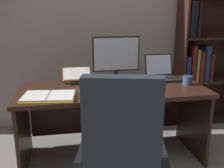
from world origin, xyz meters
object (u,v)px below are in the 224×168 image
at_px(notepad, 90,87).
at_px(coffee_mug, 187,80).
at_px(computer_mouse, 155,88).
at_px(bookshelf, 205,41).
at_px(laptop, 162,74).
at_px(keyboard, 124,91).
at_px(monitor, 116,59).
at_px(desk, 111,105).
at_px(office_chair, 122,164).
at_px(pen, 92,86).
at_px(open_binder, 49,96).
at_px(reading_stand_with_book, 77,76).

xyz_separation_m(notepad, coffee_mug, (0.97, -0.05, 0.04)).
bearing_deg(computer_mouse, notepad, 163.41).
height_order(bookshelf, notepad, bookshelf).
distance_m(laptop, keyboard, 0.64).
height_order(monitor, coffee_mug, monitor).
bearing_deg(desk, office_chair, -95.56).
distance_m(monitor, keyboard, 0.44).
bearing_deg(pen, coffee_mug, -3.15).
distance_m(computer_mouse, coffee_mug, 0.40).
xyz_separation_m(desk, bookshelf, (1.32, 0.65, 0.55)).
height_order(office_chair, monitor, monitor).
bearing_deg(pen, open_binder, -150.20).
bearing_deg(monitor, laptop, 0.83).
bearing_deg(laptop, desk, -163.66).
relative_size(desk, notepad, 8.49).
bearing_deg(laptop, coffee_mug, -57.01).
xyz_separation_m(bookshelf, computer_mouse, (-0.95, -0.87, -0.33)).
xyz_separation_m(open_binder, notepad, (0.37, 0.23, -0.01)).
distance_m(reading_stand_with_book, pen, 0.29).
bearing_deg(bookshelf, coffee_mug, -127.31).
bearing_deg(open_binder, office_chair, -45.98).
xyz_separation_m(desk, keyboard, (0.08, -0.22, 0.21)).
bearing_deg(open_binder, reading_stand_with_book, 67.99).
bearing_deg(office_chair, open_binder, 140.49).
xyz_separation_m(bookshelf, monitor, (-1.25, -0.49, -0.11)).
bearing_deg(computer_mouse, monitor, 128.12).
relative_size(notepad, coffee_mug, 2.24).
distance_m(desk, office_chair, 0.93).
xyz_separation_m(desk, coffee_mug, (0.75, -0.10, 0.25)).
relative_size(reading_stand_with_book, open_binder, 0.62).
bearing_deg(open_binder, pen, 36.57).
height_order(office_chair, coffee_mug, office_chair).
relative_size(open_binder, notepad, 2.26).
distance_m(notepad, coffee_mug, 0.97).
bearing_deg(keyboard, desk, 109.27).
bearing_deg(keyboard, pen, 146.98).
height_order(bookshelf, laptop, bookshelf).
relative_size(monitor, laptop, 1.54).
height_order(desk, keyboard, keyboard).
relative_size(monitor, open_binder, 1.03).
distance_m(open_binder, pen, 0.45).
bearing_deg(laptop, open_binder, -159.42).
height_order(desk, monitor, monitor).
height_order(keyboard, pen, keyboard).
bearing_deg(open_binder, laptop, 27.35).
bearing_deg(office_chair, notepad, 111.25).
xyz_separation_m(office_chair, coffee_mug, (0.84, 0.83, 0.33)).
bearing_deg(monitor, pen, -142.71).
xyz_separation_m(desk, open_binder, (-0.59, -0.27, 0.21)).
relative_size(computer_mouse, notepad, 0.50).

